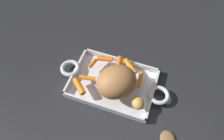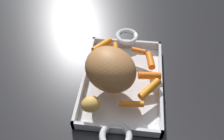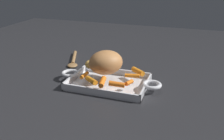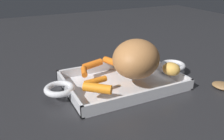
{
  "view_description": "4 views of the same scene",
  "coord_description": "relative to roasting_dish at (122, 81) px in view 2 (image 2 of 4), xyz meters",
  "views": [
    {
      "loc": [
        -0.13,
        0.38,
        0.71
      ],
      "look_at": [
        0.01,
        -0.03,
        0.05
      ],
      "focal_mm": 34.09,
      "sensor_mm": 36.0,
      "label": 1
    },
    {
      "loc": [
        -0.42,
        -0.02,
        0.53
      ],
      "look_at": [
        -0.01,
        0.03,
        0.06
      ],
      "focal_mm": 37.79,
      "sensor_mm": 36.0,
      "label": 2
    },
    {
      "loc": [
        0.32,
        -0.88,
        0.44
      ],
      "look_at": [
        0.01,
        0.01,
        0.06
      ],
      "focal_mm": 40.43,
      "sensor_mm": 36.0,
      "label": 3
    },
    {
      "loc": [
        0.29,
        0.53,
        0.3
      ],
      "look_at": [
        0.03,
        -0.01,
        0.05
      ],
      "focal_mm": 38.08,
      "sensor_mm": 36.0,
      "label": 4
    }
  ],
  "objects": [
    {
      "name": "potato_corner",
      "position": [
        -0.11,
        0.07,
        0.04
      ],
      "size": [
        0.06,
        0.06,
        0.04
      ],
      "primitive_type": "ellipsoid",
      "rotation": [
        0.0,
        0.0,
        3.55
      ],
      "color": "gold",
      "rests_on": "roasting_dish"
    },
    {
      "name": "roasting_dish",
      "position": [
        0.0,
        0.0,
        0.0
      ],
      "size": [
        0.43,
        0.22,
        0.03
      ],
      "color": "silver",
      "rests_on": "ground_plane"
    },
    {
      "name": "ground_plane",
      "position": [
        0.0,
        0.0,
        -0.01
      ],
      "size": [
        2.38,
        2.38,
        0.0
      ],
      "primitive_type": "plane",
      "color": "#232326"
    },
    {
      "name": "baby_carrot_southwest",
      "position": [
        -0.09,
        -0.03,
        0.03
      ],
      "size": [
        0.02,
        0.06,
        0.02
      ],
      "primitive_type": "cylinder",
      "rotation": [
        1.5,
        0.0,
        0.04
      ],
      "color": "orange",
      "rests_on": "roasting_dish"
    },
    {
      "name": "baby_carrot_center_left",
      "position": [
        -0.0,
        -0.07,
        0.03
      ],
      "size": [
        0.03,
        0.07,
        0.03
      ],
      "primitive_type": "cylinder",
      "rotation": [
        1.67,
        0.0,
        0.17
      ],
      "color": "orange",
      "rests_on": "roasting_dish"
    },
    {
      "name": "baby_carrot_short",
      "position": [
        0.09,
        0.03,
        0.03
      ],
      "size": [
        0.06,
        0.03,
        0.02
      ],
      "primitive_type": "cylinder",
      "rotation": [
        1.6,
        0.0,
        4.88
      ],
      "color": "orange",
      "rests_on": "roasting_dish"
    },
    {
      "name": "baby_carrot_long",
      "position": [
        0.1,
        -0.04,
        0.03
      ],
      "size": [
        0.03,
        0.05,
        0.02
      ],
      "primitive_type": "cylinder",
      "rotation": [
        1.49,
        0.0,
        6.0
      ],
      "color": "orange",
      "rests_on": "roasting_dish"
    },
    {
      "name": "baby_carrot_center_right",
      "position": [
        0.1,
        0.07,
        0.03
      ],
      "size": [
        0.07,
        0.06,
        0.02
      ],
      "primitive_type": "cylinder",
      "rotation": [
        1.56,
        0.0,
        0.86
      ],
      "color": "orange",
      "rests_on": "roasting_dish"
    },
    {
      "name": "pork_roast",
      "position": [
        -0.02,
        0.03,
        0.07
      ],
      "size": [
        0.19,
        0.19,
        0.1
      ],
      "primitive_type": "ellipsoid",
      "rotation": [
        0.0,
        0.0,
        0.8
      ],
      "color": "#AD7240",
      "rests_on": "roasting_dish"
    },
    {
      "name": "baby_carrot_northwest",
      "position": [
        -0.05,
        -0.07,
        0.03
      ],
      "size": [
        0.07,
        0.06,
        0.03
      ],
      "primitive_type": "cylinder",
      "rotation": [
        1.66,
        0.0,
        4.02
      ],
      "color": "orange",
      "rests_on": "roasting_dish"
    },
    {
      "name": "baby_carrot_northeast",
      "position": [
        0.06,
        -0.07,
        0.03
      ],
      "size": [
        0.06,
        0.03,
        0.02
      ],
      "primitive_type": "cylinder",
      "rotation": [
        1.65,
        0.0,
        1.73
      ],
      "color": "orange",
      "rests_on": "roasting_dish"
    }
  ]
}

